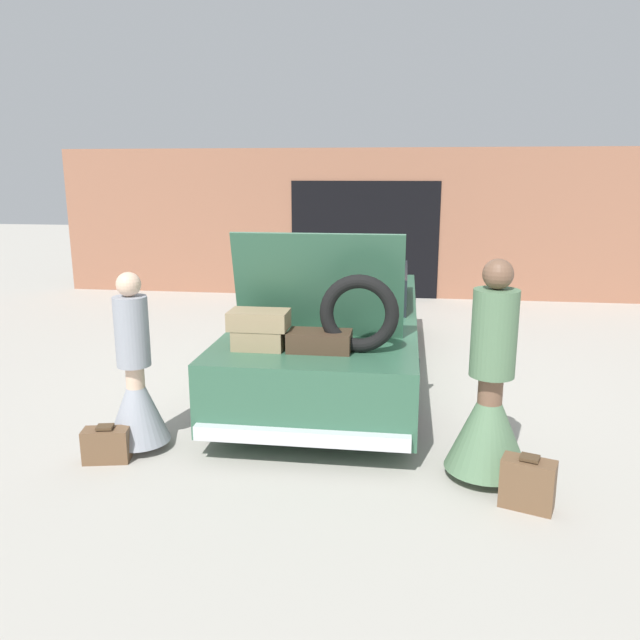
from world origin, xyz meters
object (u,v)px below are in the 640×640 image
Objects in this scene: car at (336,327)px; person_right at (489,403)px; suitcase_beside_right_person at (528,484)px; suitcase_beside_left_person at (106,445)px; person_left at (136,387)px.

car reaches higher than person_right.
car is 3.33m from suitcase_beside_right_person.
person_right is 0.66m from suitcase_beside_right_person.
suitcase_beside_left_person is at bearing 175.08° from suitcase_beside_right_person.
car is at bearing 121.10° from suitcase_beside_right_person.
person_left is at bearing 169.81° from suitcase_beside_right_person.
car is 2.81m from person_right.
person_right reaches higher than suitcase_beside_right_person.
person_left is 3.88× the size of suitcase_beside_left_person.
car is at bearing 24.20° from person_right.
suitcase_beside_left_person is at bearing -19.74° from person_left.
person_right is at bearing 2.67° from suitcase_beside_left_person.
person_left reaches higher than suitcase_beside_left_person.
suitcase_beside_right_person is at bearing -58.90° from car.
suitcase_beside_left_person is 0.98× the size of suitcase_beside_right_person.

